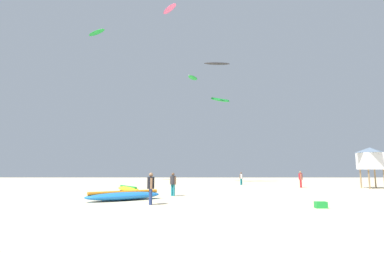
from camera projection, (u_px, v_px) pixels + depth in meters
ground_plane at (190, 220)px, 11.54m from camera, size 120.00×120.00×0.00m
person_foreground at (151, 186)px, 16.52m from camera, size 0.39×0.56×1.73m
person_midground at (301, 178)px, 31.74m from camera, size 0.39×0.57×1.73m
person_left at (173, 182)px, 21.89m from camera, size 0.46×0.38×1.67m
person_right at (241, 178)px, 37.23m from camera, size 0.43×0.36×1.56m
kite_grounded_near at (124, 196)px, 18.77m from camera, size 4.80×3.91×0.58m
kite_grounded_mid at (128, 189)px, 26.53m from camera, size 3.07×3.86×0.46m
lifeguard_tower at (371, 158)px, 30.80m from camera, size 2.30×2.30×4.15m
cooler_box at (321, 205)px, 14.95m from camera, size 0.56×0.36×0.32m
kite_aloft_0 at (170, 9)px, 43.33m from camera, size 2.68×3.39×0.35m
kite_aloft_1 at (97, 33)px, 51.80m from camera, size 4.09×3.52×0.54m
kite_aloft_2 at (193, 78)px, 49.62m from camera, size 2.04×2.61×0.60m
kite_aloft_3 at (220, 100)px, 46.99m from camera, size 3.64×2.86×0.74m
kite_aloft_4 at (217, 64)px, 45.29m from camera, size 4.00×1.43×0.59m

